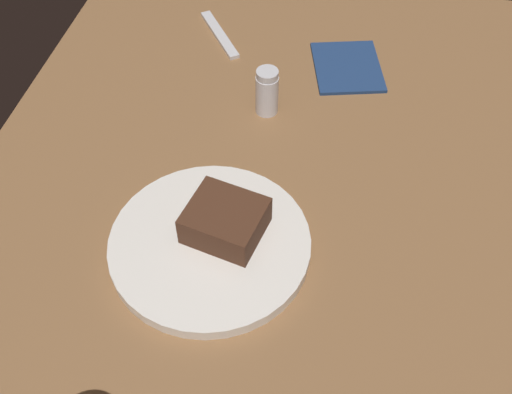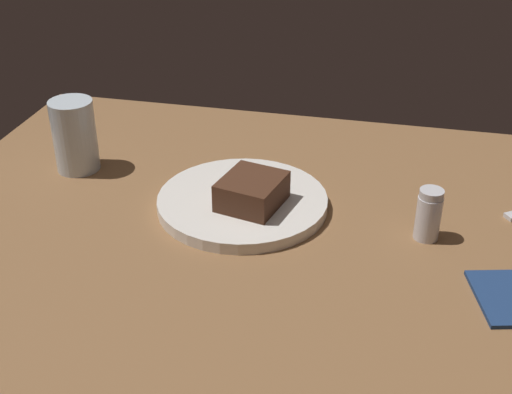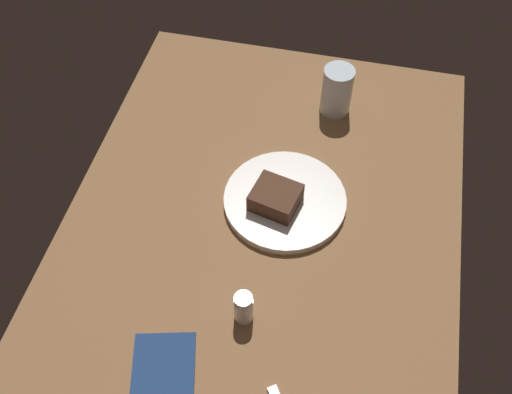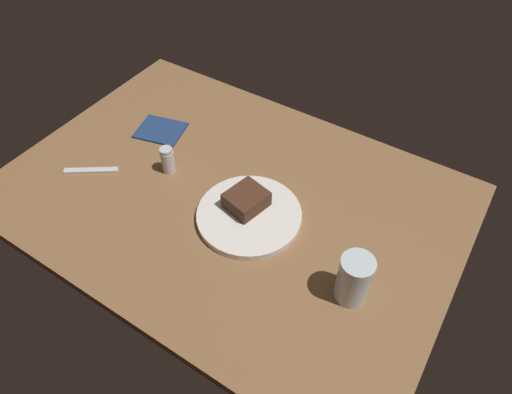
# 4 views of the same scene
# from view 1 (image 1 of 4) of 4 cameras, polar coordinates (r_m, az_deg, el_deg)

# --- Properties ---
(dining_table) EXTENTS (1.20, 0.84, 0.03)m
(dining_table) POSITION_cam_1_polar(r_m,az_deg,el_deg) (0.88, -0.36, -1.00)
(dining_table) COLOR brown
(dining_table) RESTS_ON ground
(dessert_plate) EXTENTS (0.27, 0.27, 0.02)m
(dessert_plate) POSITION_cam_1_polar(r_m,az_deg,el_deg) (0.81, -4.35, -4.48)
(dessert_plate) COLOR white
(dessert_plate) RESTS_ON dining_table
(chocolate_cake_slice) EXTENTS (0.11, 0.11, 0.04)m
(chocolate_cake_slice) POSITION_cam_1_polar(r_m,az_deg,el_deg) (0.79, -2.91, -2.23)
(chocolate_cake_slice) COLOR #472819
(chocolate_cake_slice) RESTS_ON dessert_plate
(salt_shaker) EXTENTS (0.04, 0.04, 0.08)m
(salt_shaker) POSITION_cam_1_polar(r_m,az_deg,el_deg) (0.97, 1.04, 9.87)
(salt_shaker) COLOR silver
(salt_shaker) RESTS_ON dining_table
(dessert_spoon) EXTENTS (0.13, 0.10, 0.01)m
(dessert_spoon) POSITION_cam_1_polar(r_m,az_deg,el_deg) (1.16, -3.45, 15.02)
(dessert_spoon) COLOR silver
(dessert_spoon) RESTS_ON dining_table
(folded_napkin) EXTENTS (0.16, 0.14, 0.01)m
(folded_napkin) POSITION_cam_1_polar(r_m,az_deg,el_deg) (1.09, 8.58, 12.00)
(folded_napkin) COLOR navy
(folded_napkin) RESTS_ON dining_table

